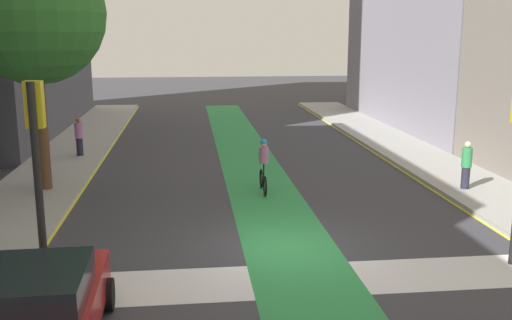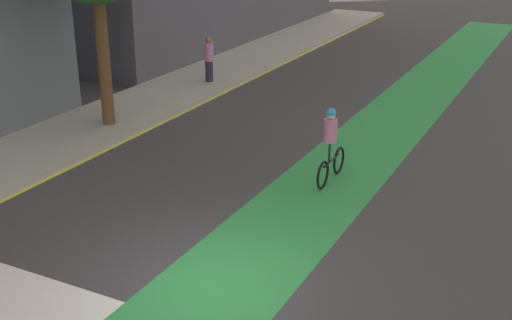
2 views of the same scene
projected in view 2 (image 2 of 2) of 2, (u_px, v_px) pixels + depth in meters
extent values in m
plane|color=#38383D|center=(212.00, 286.00, 11.53)|extent=(120.00, 120.00, 0.00)
cube|color=#2D8C47|center=(220.00, 288.00, 11.45)|extent=(2.40, 60.00, 0.01)
torus|color=black|center=(339.00, 160.00, 16.19)|extent=(0.06, 0.68, 0.68)
torus|color=black|center=(323.00, 175.00, 15.32)|extent=(0.06, 0.68, 0.68)
cylinder|color=black|center=(331.00, 160.00, 15.69)|extent=(0.06, 0.95, 0.06)
cylinder|color=black|center=(329.00, 152.00, 15.47)|extent=(0.05, 0.05, 0.50)
cylinder|color=#BF72A5|center=(330.00, 131.00, 15.28)|extent=(0.32, 0.32, 0.55)
sphere|color=beige|center=(331.00, 115.00, 15.13)|extent=(0.22, 0.22, 0.22)
sphere|color=#268CCC|center=(331.00, 113.00, 15.12)|extent=(0.23, 0.23, 0.23)
cylinder|color=#262638|center=(209.00, 71.00, 23.91)|extent=(0.28, 0.28, 0.75)
cylinder|color=#BF72A5|center=(209.00, 52.00, 23.65)|extent=(0.34, 0.34, 0.67)
sphere|color=#8C6647|center=(208.00, 39.00, 23.49)|extent=(0.22, 0.22, 0.22)
cylinder|color=brown|center=(103.00, 54.00, 18.74)|extent=(0.36, 0.36, 4.17)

